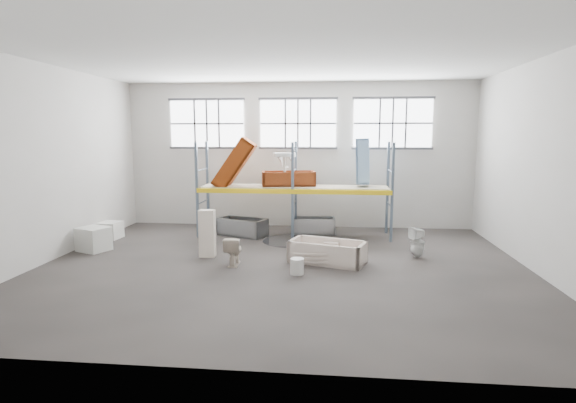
# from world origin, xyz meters

# --- Properties ---
(floor) EXTENTS (12.00, 10.00, 0.10)m
(floor) POSITION_xyz_m (0.00, 0.00, -0.05)
(floor) COLOR #453E3B
(floor) RESTS_ON ground
(ceiling) EXTENTS (12.00, 10.00, 0.10)m
(ceiling) POSITION_xyz_m (0.00, 0.00, 5.05)
(ceiling) COLOR silver
(ceiling) RESTS_ON ground
(wall_back) EXTENTS (12.00, 0.10, 5.00)m
(wall_back) POSITION_xyz_m (0.00, 5.05, 2.50)
(wall_back) COLOR #B0ABA3
(wall_back) RESTS_ON ground
(wall_front) EXTENTS (12.00, 0.10, 5.00)m
(wall_front) POSITION_xyz_m (0.00, -5.05, 2.50)
(wall_front) COLOR #A5A099
(wall_front) RESTS_ON ground
(wall_left) EXTENTS (0.10, 10.00, 5.00)m
(wall_left) POSITION_xyz_m (-6.05, 0.00, 2.50)
(wall_left) COLOR #BBB6AD
(wall_left) RESTS_ON ground
(wall_right) EXTENTS (0.10, 10.00, 5.00)m
(wall_right) POSITION_xyz_m (6.05, 0.00, 2.50)
(wall_right) COLOR #A8A39A
(wall_right) RESTS_ON ground
(window_left) EXTENTS (2.60, 0.04, 1.60)m
(window_left) POSITION_xyz_m (-3.20, 4.94, 3.60)
(window_left) COLOR white
(window_left) RESTS_ON wall_back
(window_mid) EXTENTS (2.60, 0.04, 1.60)m
(window_mid) POSITION_xyz_m (0.00, 4.94, 3.60)
(window_mid) COLOR white
(window_mid) RESTS_ON wall_back
(window_right) EXTENTS (2.60, 0.04, 1.60)m
(window_right) POSITION_xyz_m (3.20, 4.94, 3.60)
(window_right) COLOR white
(window_right) RESTS_ON wall_back
(rack_upright_la) EXTENTS (0.08, 0.08, 3.00)m
(rack_upright_la) POSITION_xyz_m (-3.00, 2.90, 1.50)
(rack_upright_la) COLOR slate
(rack_upright_la) RESTS_ON floor
(rack_upright_lb) EXTENTS (0.08, 0.08, 3.00)m
(rack_upright_lb) POSITION_xyz_m (-3.00, 4.10, 1.50)
(rack_upright_lb) COLOR slate
(rack_upright_lb) RESTS_ON floor
(rack_upright_ma) EXTENTS (0.08, 0.08, 3.00)m
(rack_upright_ma) POSITION_xyz_m (0.00, 2.90, 1.50)
(rack_upright_ma) COLOR slate
(rack_upright_ma) RESTS_ON floor
(rack_upright_mb) EXTENTS (0.08, 0.08, 3.00)m
(rack_upright_mb) POSITION_xyz_m (0.00, 4.10, 1.50)
(rack_upright_mb) COLOR slate
(rack_upright_mb) RESTS_ON floor
(rack_upright_ra) EXTENTS (0.08, 0.08, 3.00)m
(rack_upright_ra) POSITION_xyz_m (3.00, 2.90, 1.50)
(rack_upright_ra) COLOR slate
(rack_upright_ra) RESTS_ON floor
(rack_upright_rb) EXTENTS (0.08, 0.08, 3.00)m
(rack_upright_rb) POSITION_xyz_m (3.00, 4.10, 1.50)
(rack_upright_rb) COLOR slate
(rack_upright_rb) RESTS_ON floor
(rack_beam_front) EXTENTS (6.00, 0.10, 0.14)m
(rack_beam_front) POSITION_xyz_m (0.00, 2.90, 1.50)
(rack_beam_front) COLOR yellow
(rack_beam_front) RESTS_ON floor
(rack_beam_back) EXTENTS (6.00, 0.10, 0.14)m
(rack_beam_back) POSITION_xyz_m (0.00, 4.10, 1.50)
(rack_beam_back) COLOR yellow
(rack_beam_back) RESTS_ON floor
(shelf_deck) EXTENTS (5.90, 1.10, 0.03)m
(shelf_deck) POSITION_xyz_m (0.00, 3.50, 1.58)
(shelf_deck) COLOR gray
(shelf_deck) RESTS_ON floor
(wet_patch) EXTENTS (1.80, 1.80, 0.00)m
(wet_patch) POSITION_xyz_m (0.00, 2.70, 0.00)
(wet_patch) COLOR black
(wet_patch) RESTS_ON floor
(bathtub_beige) EXTENTS (2.06, 1.41, 0.55)m
(bathtub_beige) POSITION_xyz_m (1.11, 0.47, 0.28)
(bathtub_beige) COLOR beige
(bathtub_beige) RESTS_ON floor
(cistern_spare) EXTENTS (0.42, 0.27, 0.37)m
(cistern_spare) POSITION_xyz_m (1.20, 0.73, 0.28)
(cistern_spare) COLOR #C1AEA3
(cistern_spare) RESTS_ON bathtub_beige
(sink_in_tub) EXTENTS (0.57, 0.57, 0.17)m
(sink_in_tub) POSITION_xyz_m (0.66, 0.54, 0.16)
(sink_in_tub) COLOR silver
(sink_in_tub) RESTS_ON bathtub_beige
(toilet_beige) EXTENTS (0.43, 0.72, 0.72)m
(toilet_beige) POSITION_xyz_m (-1.22, 0.03, 0.36)
(toilet_beige) COLOR beige
(toilet_beige) RESTS_ON floor
(cistern_tall) EXTENTS (0.41, 0.27, 1.26)m
(cistern_tall) POSITION_xyz_m (-2.08, 0.70, 0.63)
(cistern_tall) COLOR #F0DFCB
(cistern_tall) RESTS_ON floor
(toilet_white) EXTENTS (0.49, 0.48, 0.82)m
(toilet_white) POSITION_xyz_m (3.48, 1.18, 0.41)
(toilet_white) COLOR white
(toilet_white) RESTS_ON floor
(steel_tub_left) EXTENTS (1.70, 1.24, 0.57)m
(steel_tub_left) POSITION_xyz_m (-1.65, 3.29, 0.28)
(steel_tub_left) COLOR #9EA2A6
(steel_tub_left) RESTS_ON floor
(steel_tub_right) EXTENTS (1.46, 0.74, 0.52)m
(steel_tub_right) POSITION_xyz_m (0.59, 3.85, 0.26)
(steel_tub_right) COLOR #A1A5A9
(steel_tub_right) RESTS_ON floor
(rust_tub_flat) EXTENTS (1.81, 1.09, 0.48)m
(rust_tub_flat) POSITION_xyz_m (-0.20, 3.64, 1.82)
(rust_tub_flat) COLOR maroon
(rust_tub_flat) RESTS_ON shelf_deck
(rust_tub_tilted) EXTENTS (1.45, 0.89, 1.73)m
(rust_tub_tilted) POSITION_xyz_m (-1.91, 3.44, 2.29)
(rust_tub_tilted) COLOR #833408
(rust_tub_tilted) RESTS_ON shelf_deck
(sink_on_shelf) EXTENTS (0.80, 0.68, 0.62)m
(sink_on_shelf) POSITION_xyz_m (-0.29, 3.36, 2.09)
(sink_on_shelf) COLOR white
(sink_on_shelf) RESTS_ON rust_tub_flat
(blue_tub_upright) EXTENTS (0.51, 0.70, 1.43)m
(blue_tub_upright) POSITION_xyz_m (2.15, 3.65, 2.40)
(blue_tub_upright) COLOR #82AAD7
(blue_tub_upright) RESTS_ON shelf_deck
(bucket) EXTENTS (0.37, 0.37, 0.37)m
(bucket) POSITION_xyz_m (0.42, -0.58, 0.19)
(bucket) COLOR beige
(bucket) RESTS_ON floor
(carton_near) EXTENTS (0.97, 0.91, 0.66)m
(carton_near) POSITION_xyz_m (-5.43, 0.99, 0.33)
(carton_near) COLOR beige
(carton_near) RESTS_ON floor
(carton_far) EXTENTS (0.67, 0.67, 0.52)m
(carton_far) POSITION_xyz_m (-5.71, 2.48, 0.26)
(carton_far) COLOR silver
(carton_far) RESTS_ON floor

